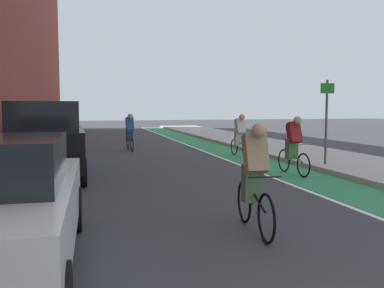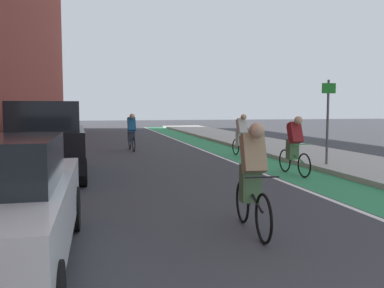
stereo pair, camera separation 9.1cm
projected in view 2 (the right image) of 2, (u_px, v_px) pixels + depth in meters
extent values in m
plane|color=#38383D|center=(146.00, 153.00, 16.93)|extent=(87.94, 87.94, 0.00)
cube|color=#2D8451|center=(214.00, 147.00, 19.65)|extent=(1.60, 39.97, 0.00)
cube|color=white|center=(196.00, 147.00, 19.45)|extent=(0.12, 39.97, 0.00)
cube|color=#A8A59E|center=(265.00, 144.00, 20.21)|extent=(3.42, 39.97, 0.14)
cylinder|color=black|center=(72.00, 209.00, 6.25)|extent=(0.23, 0.66, 0.66)
cube|color=black|center=(47.00, 147.00, 11.07)|extent=(2.02, 4.42, 0.95)
cube|color=black|center=(46.00, 116.00, 10.79)|extent=(1.73, 2.67, 0.75)
cylinder|color=black|center=(21.00, 158.00, 12.46)|extent=(0.24, 0.67, 0.66)
cylinder|color=black|center=(81.00, 157.00, 12.90)|extent=(0.24, 0.67, 0.66)
cylinder|color=black|center=(3.00, 176.00, 9.33)|extent=(0.24, 0.67, 0.66)
cylinder|color=black|center=(82.00, 172.00, 9.77)|extent=(0.24, 0.67, 0.66)
torus|color=black|center=(263.00, 219.00, 5.67)|extent=(0.09, 0.69, 0.69)
torus|color=black|center=(242.00, 201.00, 6.71)|extent=(0.09, 0.69, 0.69)
cylinder|color=black|center=(252.00, 194.00, 6.17)|extent=(0.11, 0.96, 0.33)
cylinder|color=black|center=(249.00, 187.00, 6.34)|extent=(0.04, 0.12, 0.55)
cylinder|color=black|center=(262.00, 177.00, 5.70)|extent=(0.48, 0.06, 0.02)
cube|color=#4C7247|center=(250.00, 183.00, 6.26)|extent=(0.30, 0.26, 0.56)
cube|color=tan|center=(253.00, 153.00, 6.09)|extent=(0.35, 0.42, 0.60)
sphere|color=tan|center=(257.00, 130.00, 5.91)|extent=(0.22, 0.22, 0.22)
torus|color=black|center=(304.00, 165.00, 11.02)|extent=(0.07, 0.65, 0.65)
torus|color=black|center=(285.00, 161.00, 12.03)|extent=(0.07, 0.65, 0.65)
cylinder|color=#338C3F|center=(294.00, 155.00, 11.51)|extent=(0.08, 0.96, 0.33)
cylinder|color=#338C3F|center=(291.00, 151.00, 11.67)|extent=(0.04, 0.12, 0.55)
cylinder|color=#338C3F|center=(303.00, 144.00, 11.05)|extent=(0.48, 0.05, 0.02)
cube|color=#4C7247|center=(292.00, 149.00, 11.59)|extent=(0.29, 0.25, 0.56)
cube|color=maroon|center=(295.00, 133.00, 11.43)|extent=(0.34, 0.41, 0.60)
sphere|color=tan|center=(298.00, 120.00, 11.25)|extent=(0.22, 0.22, 0.22)
cube|color=maroon|center=(293.00, 132.00, 11.55)|extent=(0.27, 0.29, 0.39)
torus|color=black|center=(247.00, 149.00, 15.32)|extent=(0.09, 0.62, 0.62)
torus|color=black|center=(236.00, 147.00, 16.32)|extent=(0.09, 0.62, 0.62)
cylinder|color=#1966A5|center=(241.00, 142.00, 15.80)|extent=(0.11, 0.96, 0.33)
cylinder|color=#1966A5|center=(239.00, 140.00, 15.97)|extent=(0.04, 0.12, 0.55)
cylinder|color=#1966A5|center=(246.00, 134.00, 15.35)|extent=(0.48, 0.06, 0.02)
cube|color=beige|center=(240.00, 138.00, 15.89)|extent=(0.30, 0.26, 0.56)
cube|color=beige|center=(242.00, 126.00, 15.73)|extent=(0.35, 0.42, 0.60)
sphere|color=tan|center=(244.00, 117.00, 15.55)|extent=(0.22, 0.22, 0.22)
cube|color=#333842|center=(240.00, 125.00, 15.84)|extent=(0.28, 0.29, 0.39)
torus|color=black|center=(134.00, 145.00, 17.43)|extent=(0.08, 0.60, 0.60)
torus|color=black|center=(130.00, 143.00, 18.43)|extent=(0.08, 0.60, 0.60)
cylinder|color=#1966A5|center=(132.00, 138.00, 17.91)|extent=(0.11, 0.96, 0.33)
cylinder|color=#1966A5|center=(131.00, 136.00, 18.08)|extent=(0.04, 0.12, 0.55)
cylinder|color=#1966A5|center=(133.00, 131.00, 17.46)|extent=(0.48, 0.06, 0.02)
cube|color=#333842|center=(131.00, 135.00, 18.00)|extent=(0.30, 0.26, 0.56)
cube|color=#1E598C|center=(132.00, 124.00, 17.84)|extent=(0.35, 0.42, 0.60)
sphere|color=tan|center=(132.00, 116.00, 17.66)|extent=(0.22, 0.22, 0.22)
cylinder|color=#4C4C51|center=(328.00, 122.00, 12.51)|extent=(0.07, 0.07, 2.51)
cube|color=#19721E|center=(329.00, 88.00, 12.41)|extent=(0.44, 0.03, 0.30)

